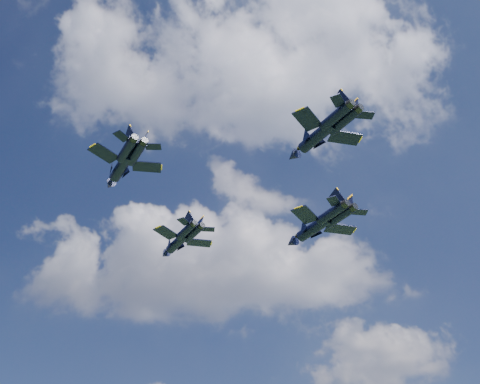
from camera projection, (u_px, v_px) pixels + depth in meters
name	position (u px, v px, depth m)	size (l,w,h in m)	color
jet_lead	(177.00, 243.00, 110.20)	(12.07, 13.97, 3.57)	black
jet_left	(120.00, 168.00, 91.11)	(11.39, 14.16, 3.54)	black
jet_right	(312.00, 229.00, 106.36)	(14.90, 16.32, 4.26)	black
jet_slot	(315.00, 138.00, 84.03)	(12.51, 13.85, 3.60)	black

